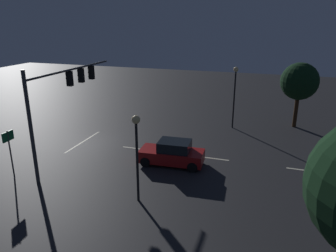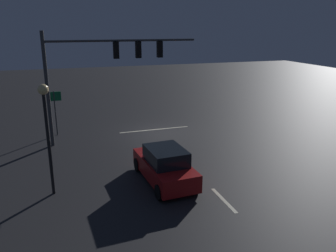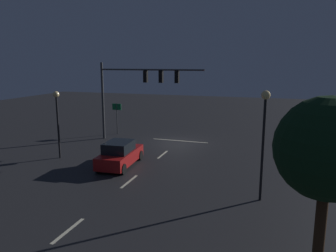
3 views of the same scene
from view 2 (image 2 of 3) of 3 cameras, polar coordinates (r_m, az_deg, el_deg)
The scene contains 8 objects.
ground_plane at distance 23.45m, azimuth -1.82°, elevation -1.06°, with size 80.00×80.00×0.00m, color #232326.
traffic_signal_assembly at distance 21.23m, azimuth -10.72°, elevation 10.52°, with size 9.33×0.47×6.83m.
lane_dash_far at distance 19.85m, azimuth 1.44°, elevation -4.37°, with size 2.20×0.16×0.01m, color beige.
lane_dash_mid at distance 14.85m, azimuth 9.37°, elevation -12.20°, with size 2.20×0.16×0.01m, color beige.
stop_bar at distance 24.06m, azimuth -2.27°, elevation -0.60°, with size 5.00×0.16×0.01m, color beige.
car_approaching at distance 15.96m, azimuth -0.55°, elevation -6.68°, with size 2.14×4.46×1.70m.
street_lamp_right_kerb at distance 14.82m, azimuth -19.82°, elevation 1.17°, with size 0.44×0.44×4.85m.
route_sign at distance 23.54m, azimuth -18.53°, elevation 3.57°, with size 0.90×0.09×3.00m.
Camera 2 is at (6.24, 21.47, 7.09)m, focal length 36.23 mm.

